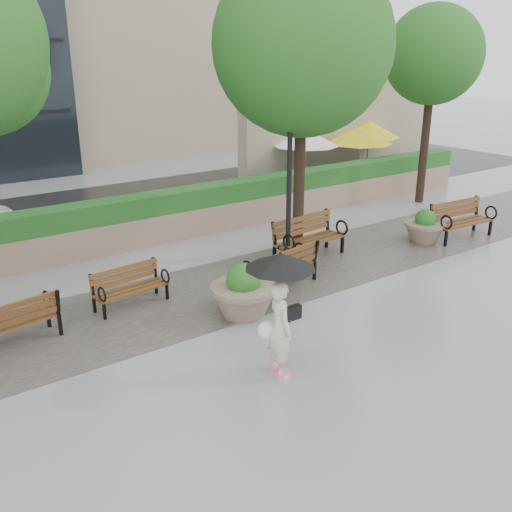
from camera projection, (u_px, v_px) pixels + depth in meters
ground at (344, 330)px, 10.86m from camera, size 100.00×100.00×0.00m
cobble_strip at (253, 281)px, 13.15m from camera, size 28.00×3.20×0.01m
hedge_wall at (171, 215)px, 15.98m from camera, size 24.00×0.80×1.35m
cafe_wall at (344, 129)px, 23.02m from camera, size 10.00×0.60×4.00m
cafe_hedge at (373, 178)px, 21.60m from camera, size 8.00×0.50×0.90m
asphalt_street at (116, 208)px, 19.26m from camera, size 40.00×7.00×0.00m
bench_0 at (11, 332)px, 10.19m from camera, size 1.80×0.94×0.92m
bench_1 at (131, 295)px, 11.81m from camera, size 1.60×0.77×0.83m
bench_2 at (282, 275)px, 12.72m from camera, size 1.90×1.01×0.97m
bench_3 at (309, 246)px, 14.51m from camera, size 2.05×0.95×1.07m
bench_4 at (461, 228)px, 16.06m from camera, size 2.00×0.91×1.04m
planter_left at (243, 295)px, 11.33m from camera, size 1.32×1.32×1.11m
planter_right at (424, 229)px, 15.78m from camera, size 1.10×1.10×0.93m
lamppost at (289, 189)px, 13.48m from camera, size 0.28×0.28×4.35m
tree_1 at (305, 51)px, 13.37m from camera, size 4.24×4.24×7.26m
tree_2 at (434, 59)px, 18.56m from camera, size 3.30×3.17×6.46m
patio_umb_white at (306, 138)px, 20.92m from camera, size 2.50×2.50×2.30m
patio_umb_yellow_a at (360, 136)px, 21.42m from camera, size 2.50×2.50×2.30m
patio_umb_yellow_b at (369, 130)px, 23.02m from camera, size 2.50×2.50×2.30m
pedestrian at (280, 303)px, 9.03m from camera, size 1.13×1.13×2.07m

